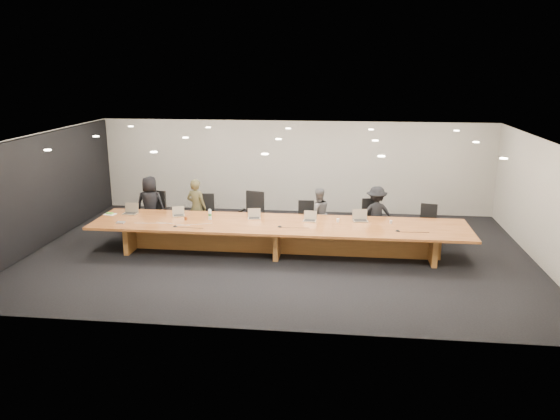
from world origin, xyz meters
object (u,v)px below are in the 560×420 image
object	(u,v)px
person_b	(197,208)
paper_cup_far	(391,222)
laptop_b	(178,211)
chair_mid_left	(252,214)
mic_right	(398,231)
person_d	(376,214)
laptop_d	(310,216)
chair_far_right	(428,224)
laptop_a	(130,209)
amber_mug	(186,218)
mic_left	(175,226)
chair_mid_right	(306,220)
chair_right	(372,220)
chair_left	(205,214)
water_bottle	(210,215)
av_box	(121,222)
mic_center	(280,226)
person_a	(150,205)
laptop_c	(254,214)
paper_cup_near	(338,220)
conference_table	(279,232)
person_c	(318,214)
laptop_e	(361,216)
chair_far_left	(154,212)

from	to	relation	value
person_b	paper_cup_far	xyz separation A→B (m)	(5.00, -0.83, 0.02)
person_b	laptop_b	world-z (taller)	person_b
chair_mid_left	mic_right	world-z (taller)	chair_mid_left
person_d	laptop_d	size ratio (longest dim) A/B	4.67
chair_far_right	laptop_d	distance (m)	3.15
laptop_a	amber_mug	distance (m)	1.62
laptop_b	person_d	bearing A→B (deg)	-10.09
laptop_b	amber_mug	world-z (taller)	laptop_b
chair_mid_left	mic_left	bearing A→B (deg)	-115.01
chair_mid_right	person_d	bearing A→B (deg)	-2.29
chair_right	chair_left	bearing A→B (deg)	172.40
person_d	water_bottle	size ratio (longest dim) A/B	5.88
av_box	mic_left	distance (m)	1.40
chair_mid_right	water_bottle	distance (m)	2.57
chair_mid_right	laptop_d	bearing A→B (deg)	-81.75
laptop_a	mic_right	world-z (taller)	laptop_a
water_bottle	mic_center	size ratio (longest dim) A/B	2.14
person_a	water_bottle	size ratio (longest dim) A/B	6.34
laptop_c	laptop_d	world-z (taller)	laptop_c
chair_right	person_a	distance (m)	5.91
laptop_a	mic_left	distance (m)	1.76
paper_cup_near	av_box	xyz separation A→B (m)	(-5.18, -0.68, -0.03)
conference_table	mic_right	distance (m)	2.81
paper_cup_near	chair_mid_left	bearing A→B (deg)	156.46
person_c	laptop_d	xyz separation A→B (m)	(-0.16, -0.98, 0.19)
person_c	av_box	distance (m)	4.95
person_c	mic_right	size ratio (longest dim) A/B	11.76
person_b	av_box	size ratio (longest dim) A/B	8.21
chair_far_right	laptop_b	world-z (taller)	chair_far_right
paper_cup_far	mic_left	size ratio (longest dim) A/B	0.70
conference_table	chair_right	world-z (taller)	chair_right
laptop_e	chair_left	bearing A→B (deg)	160.45
chair_far_right	mic_left	size ratio (longest dim) A/B	9.03
paper_cup_far	mic_left	world-z (taller)	paper_cup_far
chair_mid_left	av_box	xyz separation A→B (m)	(-2.90, -1.67, 0.16)
mic_right	water_bottle	bearing A→B (deg)	174.17
chair_mid_left	paper_cup_far	world-z (taller)	chair_mid_left
conference_table	amber_mug	bearing A→B (deg)	179.86
chair_far_right	mic_left	xyz separation A→B (m)	(-6.07, -1.84, 0.27)
person_d	chair_mid_left	bearing A→B (deg)	-7.71
mic_left	conference_table	bearing A→B (deg)	13.29
paper_cup_near	mic_center	world-z (taller)	paper_cup_near
chair_far_left	laptop_a	distance (m)	1.02
person_a	chair_left	bearing A→B (deg)	-179.94
person_b	av_box	world-z (taller)	person_b
water_bottle	paper_cup_far	distance (m)	4.39
laptop_c	laptop_e	distance (m)	2.60
paper_cup_far	chair_left	bearing A→B (deg)	167.90
chair_right	paper_cup_far	world-z (taller)	chair_right
chair_far_left	paper_cup_near	size ratio (longest dim) A/B	13.21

